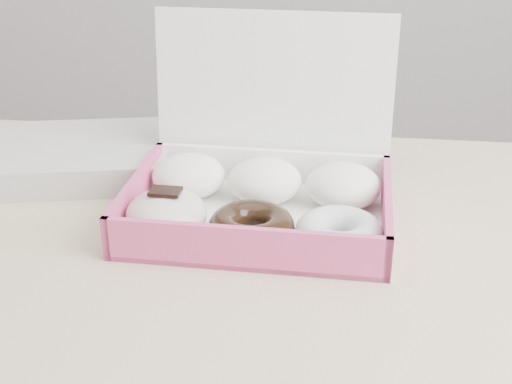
# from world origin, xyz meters

# --- Properties ---
(table) EXTENTS (1.20, 0.80, 0.75)m
(table) POSITION_xyz_m (0.00, 0.00, 0.67)
(table) COLOR tan
(table) RESTS_ON ground
(donut_box) EXTENTS (0.34, 0.28, 0.24)m
(donut_box) POSITION_xyz_m (0.13, 0.08, 0.79)
(donut_box) COLOR white
(donut_box) RESTS_ON table
(newspapers) EXTENTS (0.31, 0.27, 0.04)m
(newspapers) POSITION_xyz_m (-0.16, 0.20, 0.77)
(newspapers) COLOR silver
(newspapers) RESTS_ON table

